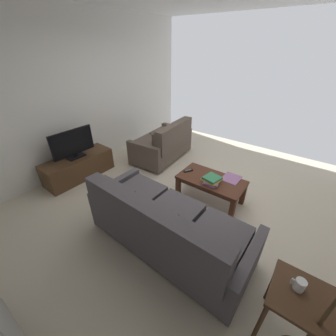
# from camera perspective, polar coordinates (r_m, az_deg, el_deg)

# --- Properties ---
(ground_plane) EXTENTS (5.07, 5.45, 0.01)m
(ground_plane) POSITION_cam_1_polar(r_m,az_deg,el_deg) (3.56, 7.60, -8.26)
(ground_plane) COLOR beige
(wall_right) EXTENTS (0.12, 5.45, 2.83)m
(wall_right) POSITION_cam_1_polar(r_m,az_deg,el_deg) (4.59, -21.24, 18.78)
(wall_right) COLOR white
(wall_right) RESTS_ON ground
(sofa_main) EXTENTS (2.03, 0.93, 0.89)m
(sofa_main) POSITION_cam_1_polar(r_m,az_deg,el_deg) (2.55, -0.73, -15.78)
(sofa_main) COLOR black
(sofa_main) RESTS_ON ground
(loveseat_near) EXTENTS (0.89, 1.42, 0.86)m
(loveseat_near) POSITION_cam_1_polar(r_m,az_deg,el_deg) (4.55, -1.11, 6.72)
(loveseat_near) COLOR black
(loveseat_near) RESTS_ON ground
(coffee_table) EXTENTS (1.02, 0.56, 0.42)m
(coffee_table) POSITION_cam_1_polar(r_m,az_deg,el_deg) (3.35, 11.76, -3.91)
(coffee_table) COLOR #4C2819
(coffee_table) RESTS_ON ground
(end_table) EXTENTS (0.47, 0.47, 0.58)m
(end_table) POSITION_cam_1_polar(r_m,az_deg,el_deg) (2.20, 32.53, -29.02)
(end_table) COLOR #472D1C
(end_table) RESTS_ON ground
(tv_stand) EXTENTS (0.51, 1.28, 0.43)m
(tv_stand) POSITION_cam_1_polar(r_m,az_deg,el_deg) (4.31, -23.39, 0.32)
(tv_stand) COLOR #4C331E
(tv_stand) RESTS_ON ground
(flat_tv) EXTENTS (0.21, 0.79, 0.52)m
(flat_tv) POSITION_cam_1_polar(r_m,az_deg,el_deg) (4.11, -24.77, 6.13)
(flat_tv) COLOR black
(flat_tv) RESTS_ON tv_stand
(coffee_mug) EXTENTS (0.10, 0.08, 0.10)m
(coffee_mug) POSITION_cam_1_polar(r_m,az_deg,el_deg) (2.10, 32.51, -25.51)
(coffee_mug) COLOR white
(coffee_mug) RESTS_ON end_table
(book_stack) EXTENTS (0.28, 0.30, 0.11)m
(book_stack) POSITION_cam_1_polar(r_m,az_deg,el_deg) (3.19, 11.96, -3.22)
(book_stack) COLOR #996699
(book_stack) RESTS_ON coffee_table
(tv_remote) EXTENTS (0.12, 0.16, 0.02)m
(tv_remote) POSITION_cam_1_polar(r_m,az_deg,el_deg) (3.44, 5.59, -0.73)
(tv_remote) COLOR black
(tv_remote) RESTS_ON coffee_table
(loose_magazine) EXTENTS (0.27, 0.31, 0.01)m
(loose_magazine) POSITION_cam_1_polar(r_m,az_deg,el_deg) (3.39, 17.03, -2.72)
(loose_magazine) COLOR #996699
(loose_magazine) RESTS_ON coffee_table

